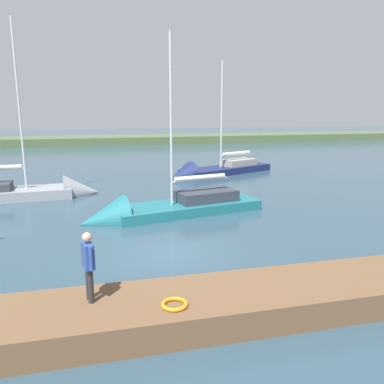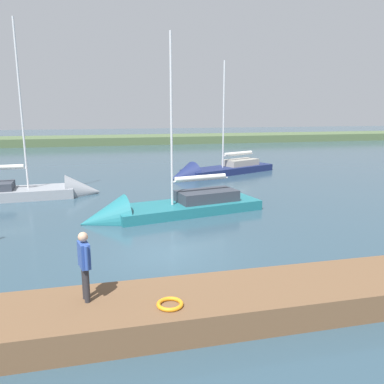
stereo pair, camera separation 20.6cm
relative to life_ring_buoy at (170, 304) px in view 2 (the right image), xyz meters
The scene contains 8 objects.
ground_plane 5.47m from the life_ring_buoy, 98.67° to the right, with size 200.00×200.00×0.00m, color #2D4756.
far_shoreline 55.53m from the life_ring_buoy, 90.84° to the right, with size 180.00×8.00×2.40m, color #4C603D.
dock_pier 1.04m from the life_ring_buoy, 149.39° to the right, with size 24.16×2.41×0.76m, color brown.
life_ring_buoy is the anchor object (origin of this frame).
sailboat_far_left 17.79m from the life_ring_buoy, 72.01° to the right, with size 9.31×3.01×11.75m.
sailboat_outer_mooring 10.91m from the life_ring_buoy, 96.86° to the right, with size 9.94×4.44×10.38m.
sailboat_near_dock 23.71m from the life_ring_buoy, 108.89° to the right, with size 10.46×6.43×10.43m.
person_on_dock 2.35m from the life_ring_buoy, 21.20° to the right, with size 0.33×0.65×1.79m.
Camera 2 is at (2.25, 13.81, 5.44)m, focal length 36.04 mm.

